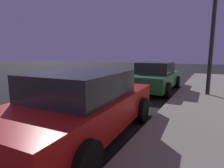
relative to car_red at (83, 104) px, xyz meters
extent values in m
cube|color=maroon|center=(0.00, 0.02, -0.14)|extent=(2.13, 4.48, 0.64)
cube|color=#1E2328|center=(0.00, -0.05, 0.44)|extent=(1.78, 2.25, 0.56)
cylinder|color=black|center=(-1.03, 1.32, -0.38)|extent=(0.26, 0.67, 0.66)
cylinder|color=black|center=(0.87, 1.43, -0.38)|extent=(0.26, 0.67, 0.66)
cylinder|color=black|center=(1.03, -1.28, -0.38)|extent=(0.26, 0.67, 0.66)
cube|color=#19592D|center=(0.00, 5.86, -0.14)|extent=(1.77, 4.29, 0.64)
cube|color=#1E2328|center=(0.00, 5.84, 0.44)|extent=(1.54, 1.96, 0.56)
cylinder|color=black|center=(-0.89, 7.17, -0.38)|extent=(0.23, 0.66, 0.66)
cylinder|color=black|center=(0.86, 7.19, -0.38)|extent=(0.23, 0.66, 0.66)
cylinder|color=black|center=(-0.86, 4.52, -0.38)|extent=(0.23, 0.66, 0.66)
cylinder|color=black|center=(0.89, 4.54, -0.38)|extent=(0.23, 0.66, 0.66)
cylinder|color=black|center=(2.37, 5.38, 2.28)|extent=(0.16, 0.16, 5.67)
camera|label=1|loc=(2.43, -3.11, 1.08)|focal=29.11mm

